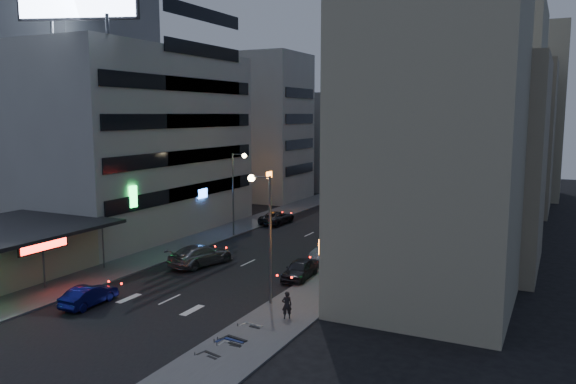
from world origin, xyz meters
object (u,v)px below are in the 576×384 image
Objects in this scene: road_car_silver at (201,255)px; scooter_silver_b at (263,317)px; person at (287,305)px; parked_car_left at (277,217)px; scooter_silver_a at (244,334)px; scooter_black_b at (248,330)px; road_car_blue at (89,295)px; parked_car_right_near at (300,269)px; scooter_blue at (245,331)px; parked_car_right_far at (371,228)px; parked_car_right_mid at (330,250)px; scooter_black_a at (222,346)px.

road_car_silver is 14.33m from scooter_silver_b.
parked_car_left is at bearing -97.16° from person.
scooter_silver_a is (13.46, -29.63, -0.03)m from parked_car_left.
person reaches higher than scooter_black_b.
scooter_silver_a is at bearing 172.62° from road_car_blue.
parked_car_right_near is 12.28m from scooter_silver_a.
road_car_blue is 1.89× the size of scooter_black_b.
road_car_blue is at bearing 97.33° from scooter_black_b.
parked_car_left reaches higher than road_car_blue.
scooter_blue is 0.98× the size of scooter_black_b.
scooter_silver_b is at bearing -90.40° from parked_car_right_far.
parked_car_right_mid is 1.06× the size of parked_car_right_far.
scooter_black_b is (0.05, 0.25, 0.01)m from scooter_blue.
scooter_silver_a is at bearing 145.12° from road_car_silver.
parked_car_right_near is at bearing -95.18° from parked_car_right_far.
scooter_silver_a is (2.47, -12.03, -0.05)m from parked_car_right_near.
parked_car_right_far is (10.99, -0.93, -0.01)m from parked_car_left.
person reaches higher than scooter_black_a.
parked_car_right_mid is at bearing 15.11° from scooter_blue.
road_car_silver is at bearing 176.47° from parked_car_right_near.
parked_car_right_far reaches higher than scooter_silver_a.
person is at bearing -13.19° from scooter_silver_b.
scooter_blue is (2.42, -17.75, -0.08)m from parked_car_right_mid.
scooter_silver_b is at bearing 117.66° from parked_car_left.
road_car_silver reaches higher than scooter_black_a.
road_car_blue is (-9.38, -10.93, -0.07)m from parked_car_right_near.
parked_car_right_mid is 17.92m from scooter_blue.
road_car_silver is at bearing -122.45° from parked_car_right_far.
parked_car_right_mid is at bearing 15.57° from scooter_silver_b.
road_car_blue is at bearing 104.72° from scooter_silver_b.
parked_car_right_far is at bearing 15.62° from scooter_black_b.
road_car_silver reaches higher than scooter_blue.
parked_car_right_near is 2.44× the size of scooter_black_a.
scooter_silver_a is 0.97× the size of scooter_silver_b.
parked_car_left is 0.87× the size of road_car_silver.
parked_car_right_near is at bearing 123.67° from parked_car_left.
scooter_black_b reaches higher than parked_car_right_far.
road_car_silver reaches higher than road_car_blue.
scooter_silver_a is at bearing -82.31° from parked_car_right_near.
scooter_blue is at bearing 8.62° from scooter_black_a.
parked_car_right_mid is 1.01× the size of parked_car_left.
scooter_silver_a is 0.19m from scooter_blue.
person is 4.09m from scooter_blue.
parked_car_left is 2.79× the size of scooter_silver_a.
parked_car_right_far is 26.22m from scooter_silver_b.
scooter_blue is (-0.39, -4.07, -0.19)m from person.
scooter_blue is at bearing -90.33° from parked_car_right_far.
person is 0.88× the size of scooter_silver_b.
road_car_silver is (2.37, -17.66, 0.14)m from parked_car_left.
scooter_black_b is 1.13× the size of scooter_silver_b.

